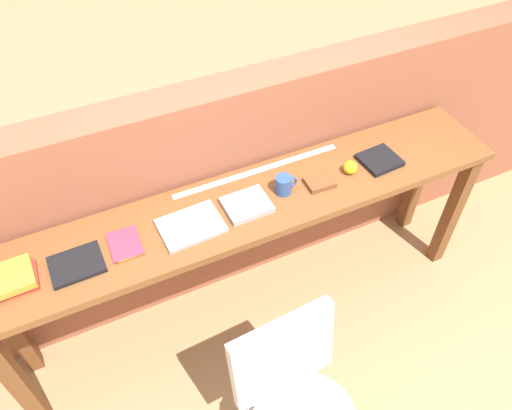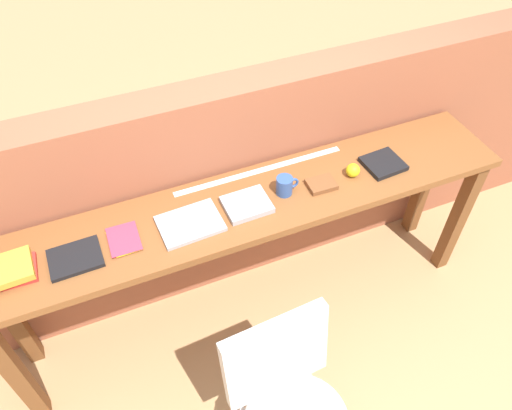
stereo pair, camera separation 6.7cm
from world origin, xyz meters
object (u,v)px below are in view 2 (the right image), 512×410
(chair_white_moulded, at_px, (289,400))
(book_repair_rightmost, at_px, (383,164))
(book_open_centre, at_px, (190,224))
(magazine_cycling, at_px, (75,258))
(leather_journal_brown, at_px, (321,184))
(pamphlet_pile_colourful, at_px, (125,240))
(mug, at_px, (285,186))
(sports_ball_small, at_px, (353,170))
(book_stack_leftmost, at_px, (10,271))

(chair_white_moulded, xyz_separation_m, book_repair_rightmost, (0.84, 0.74, 0.37))
(book_open_centre, bearing_deg, magazine_cycling, 177.36)
(chair_white_moulded, distance_m, leather_journal_brown, 0.95)
(pamphlet_pile_colourful, height_order, leather_journal_brown, leather_journal_brown)
(mug, height_order, leather_journal_brown, mug)
(pamphlet_pile_colourful, relative_size, leather_journal_brown, 1.36)
(magazine_cycling, relative_size, book_repair_rightmost, 1.16)
(chair_white_moulded, height_order, leather_journal_brown, leather_journal_brown)
(leather_journal_brown, relative_size, sports_ball_small, 1.96)
(magazine_cycling, bearing_deg, pamphlet_pile_colourful, 4.80)
(leather_journal_brown, bearing_deg, pamphlet_pile_colourful, -179.47)
(chair_white_moulded, relative_size, book_stack_leftmost, 4.29)
(chair_white_moulded, bearing_deg, sports_ball_small, 48.13)
(book_stack_leftmost, distance_m, book_repair_rightmost, 1.72)
(sports_ball_small, relative_size, book_repair_rightmost, 0.37)
(book_stack_leftmost, distance_m, pamphlet_pile_colourful, 0.45)
(magazine_cycling, xyz_separation_m, book_open_centre, (0.49, -0.00, -0.00))
(book_repair_rightmost, bearing_deg, magazine_cycling, 176.62)
(book_open_centre, distance_m, sports_ball_small, 0.81)
(chair_white_moulded, distance_m, sports_ball_small, 1.07)
(sports_ball_small, bearing_deg, book_stack_leftmost, 179.34)
(leather_journal_brown, xyz_separation_m, book_repair_rightmost, (0.34, 0.01, 0.00))
(leather_journal_brown, height_order, book_repair_rightmost, same)
(book_open_centre, relative_size, leather_journal_brown, 2.07)
(book_stack_leftmost, distance_m, leather_journal_brown, 1.37)
(book_open_centre, bearing_deg, mug, 0.32)
(pamphlet_pile_colourful, distance_m, sports_ball_small, 1.09)
(book_open_centre, height_order, mug, mug)
(chair_white_moulded, relative_size, magazine_cycling, 4.23)
(pamphlet_pile_colourful, height_order, mug, mug)
(mug, bearing_deg, book_open_centre, -177.04)
(book_open_centre, bearing_deg, chair_white_moulded, -81.42)
(book_repair_rightmost, bearing_deg, leather_journal_brown, 178.38)
(leather_journal_brown, xyz_separation_m, sports_ball_small, (0.17, 0.01, 0.02))
(book_stack_leftmost, relative_size, pamphlet_pile_colourful, 1.18)
(magazine_cycling, relative_size, leather_journal_brown, 1.62)
(book_stack_leftmost, height_order, magazine_cycling, book_stack_leftmost)
(chair_white_moulded, bearing_deg, book_repair_rightmost, 41.61)
(sports_ball_small, distance_m, book_repair_rightmost, 0.18)
(magazine_cycling, xyz_separation_m, sports_ball_small, (1.30, 0.00, 0.02))
(magazine_cycling, xyz_separation_m, book_repair_rightmost, (1.47, 0.01, 0.00))
(mug, bearing_deg, chair_white_moulded, -112.64)
(magazine_cycling, xyz_separation_m, mug, (0.95, 0.02, 0.04))
(magazine_cycling, relative_size, sports_ball_small, 3.19)
(book_open_centre, relative_size, book_repair_rightmost, 1.48)
(book_stack_leftmost, relative_size, sports_ball_small, 3.14)
(magazine_cycling, bearing_deg, chair_white_moulded, -50.31)
(magazine_cycling, bearing_deg, mug, 0.34)
(book_open_centre, height_order, sports_ball_small, sports_ball_small)
(chair_white_moulded, distance_m, book_stack_leftmost, 1.22)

